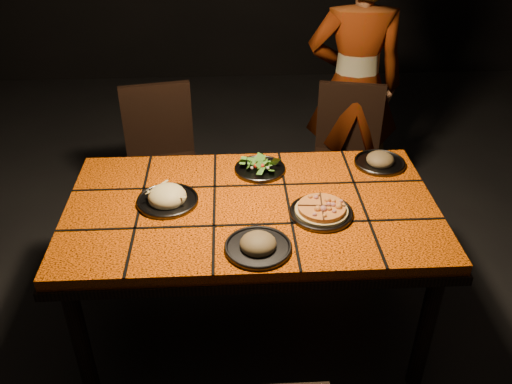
{
  "coord_description": "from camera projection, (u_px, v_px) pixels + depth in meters",
  "views": [
    {
      "loc": [
        -0.08,
        -1.94,
        2.07
      ],
      "look_at": [
        0.02,
        -0.01,
        0.82
      ],
      "focal_mm": 38.0,
      "sensor_mm": 36.0,
      "label": 1
    }
  ],
  "objects": [
    {
      "name": "room_shell",
      "position": [
        250.0,
        31.0,
        1.93
      ],
      "size": [
        6.04,
        7.04,
        3.08
      ],
      "color": "black",
      "rests_on": "ground"
    },
    {
      "name": "dining_table",
      "position": [
        251.0,
        219.0,
        2.38
      ],
      "size": [
        1.62,
        0.92,
        0.75
      ],
      "color": "#E55607",
      "rests_on": "ground"
    },
    {
      "name": "chair_far_left",
      "position": [
        162.0,
        152.0,
        3.22
      ],
      "size": [
        0.48,
        0.48,
        0.9
      ],
      "rotation": [
        0.0,
        0.0,
        0.19
      ],
      "color": "black",
      "rests_on": "ground"
    },
    {
      "name": "chair_far_right",
      "position": [
        347.0,
        147.0,
        3.3
      ],
      "size": [
        0.47,
        0.47,
        0.87
      ],
      "rotation": [
        0.0,
        0.0,
        -0.22
      ],
      "color": "black",
      "rests_on": "ground"
    },
    {
      "name": "diner",
      "position": [
        354.0,
        86.0,
        3.31
      ],
      "size": [
        0.62,
        0.44,
        1.62
      ],
      "primitive_type": "imported",
      "rotation": [
        0.0,
        0.0,
        3.06
      ],
      "color": "brown",
      "rests_on": "ground"
    },
    {
      "name": "plate_pizza",
      "position": [
        321.0,
        211.0,
        2.27
      ],
      "size": [
        0.27,
        0.27,
        0.04
      ],
      "color": "#353439",
      "rests_on": "dining_table"
    },
    {
      "name": "plate_pasta",
      "position": [
        167.0,
        198.0,
        2.34
      ],
      "size": [
        0.27,
        0.27,
        0.09
      ],
      "color": "#353439",
      "rests_on": "dining_table"
    },
    {
      "name": "plate_salad",
      "position": [
        260.0,
        166.0,
        2.57
      ],
      "size": [
        0.24,
        0.24,
        0.07
      ],
      "color": "#353439",
      "rests_on": "dining_table"
    },
    {
      "name": "plate_mushroom_a",
      "position": [
        258.0,
        245.0,
        2.07
      ],
      "size": [
        0.26,
        0.26,
        0.09
      ],
      "color": "#353439",
      "rests_on": "dining_table"
    },
    {
      "name": "plate_mushroom_b",
      "position": [
        380.0,
        160.0,
        2.62
      ],
      "size": [
        0.25,
        0.25,
        0.08
      ],
      "color": "#353439",
      "rests_on": "dining_table"
    }
  ]
}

